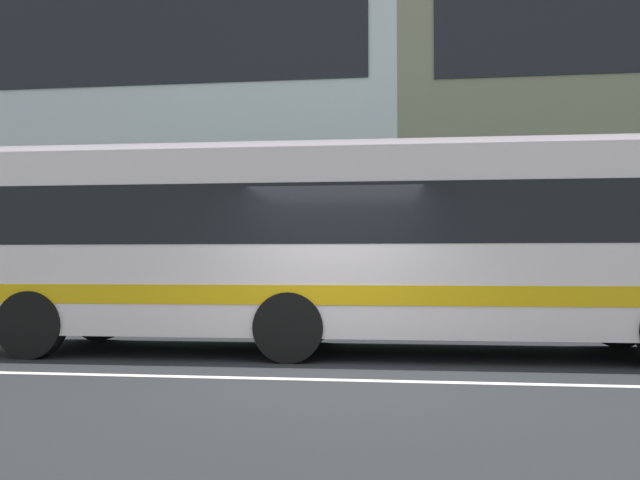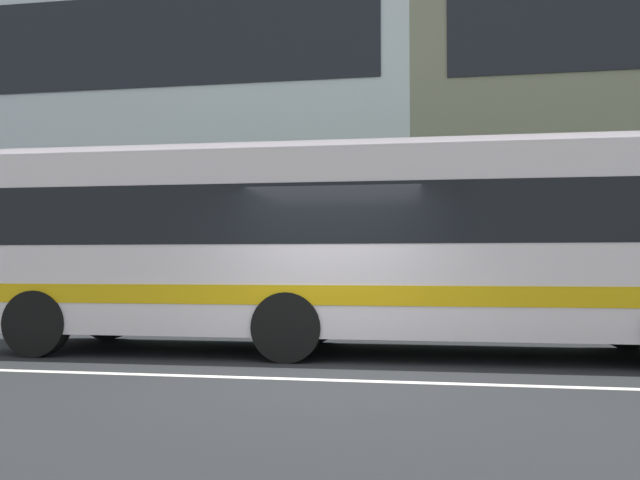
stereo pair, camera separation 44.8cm
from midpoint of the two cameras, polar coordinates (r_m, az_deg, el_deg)
ground_plane at (r=8.20m, az=1.26°, el=-11.89°), size 160.00×160.00×0.00m
lane_centre_line at (r=8.20m, az=1.26°, el=-11.86°), size 60.00×0.16×0.01m
hedge_row_far at (r=14.42m, az=15.27°, el=-5.37°), size 15.44×1.10×1.08m
apartment_block_left at (r=25.59m, az=-13.23°, el=9.77°), size 18.85×11.21×13.19m
transit_bus at (r=10.56m, az=3.27°, el=-0.10°), size 11.13×2.75×3.19m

